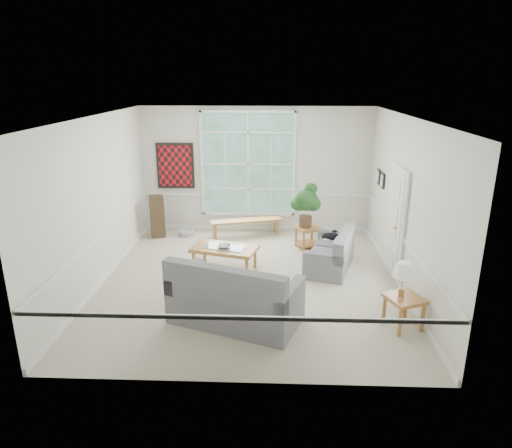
# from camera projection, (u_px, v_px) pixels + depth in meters

# --- Properties ---
(floor) EXTENTS (5.50, 6.00, 0.01)m
(floor) POSITION_uv_depth(u_px,v_px,m) (250.00, 281.00, 8.56)
(floor) COLOR #ACA890
(floor) RESTS_ON ground
(ceiling) EXTENTS (5.50, 6.00, 0.02)m
(ceiling) POSITION_uv_depth(u_px,v_px,m) (250.00, 117.00, 7.63)
(ceiling) COLOR white
(ceiling) RESTS_ON ground
(wall_back) EXTENTS (5.50, 0.02, 3.00)m
(wall_back) POSITION_uv_depth(u_px,v_px,m) (256.00, 170.00, 10.94)
(wall_back) COLOR silver
(wall_back) RESTS_ON ground
(wall_front) EXTENTS (5.50, 0.02, 3.00)m
(wall_front) POSITION_uv_depth(u_px,v_px,m) (236.00, 272.00, 5.24)
(wall_front) COLOR silver
(wall_front) RESTS_ON ground
(wall_left) EXTENTS (0.02, 6.00, 3.00)m
(wall_left) POSITION_uv_depth(u_px,v_px,m) (97.00, 202.00, 8.20)
(wall_left) COLOR silver
(wall_left) RESTS_ON ground
(wall_right) EXTENTS (0.02, 6.00, 3.00)m
(wall_right) POSITION_uv_depth(u_px,v_px,m) (406.00, 205.00, 7.99)
(wall_right) COLOR silver
(wall_right) RESTS_ON ground
(window_back) EXTENTS (2.30, 0.08, 2.40)m
(window_back) POSITION_uv_depth(u_px,v_px,m) (248.00, 164.00, 10.87)
(window_back) COLOR white
(window_back) RESTS_ON wall_back
(entry_door) EXTENTS (0.08, 0.90, 2.10)m
(entry_door) POSITION_uv_depth(u_px,v_px,m) (393.00, 219.00, 8.70)
(entry_door) COLOR white
(entry_door) RESTS_ON floor
(door_sidelight) EXTENTS (0.08, 0.26, 1.90)m
(door_sidelight) POSITION_uv_depth(u_px,v_px,m) (403.00, 224.00, 8.07)
(door_sidelight) COLOR white
(door_sidelight) RESTS_ON wall_right
(wall_art) EXTENTS (0.90, 0.06, 1.10)m
(wall_art) POSITION_uv_depth(u_px,v_px,m) (175.00, 166.00, 10.94)
(wall_art) COLOR maroon
(wall_art) RESTS_ON wall_back
(wall_frame_near) EXTENTS (0.04, 0.26, 0.32)m
(wall_frame_near) POSITION_uv_depth(u_px,v_px,m) (382.00, 180.00, 9.64)
(wall_frame_near) COLOR black
(wall_frame_near) RESTS_ON wall_right
(wall_frame_far) EXTENTS (0.04, 0.26, 0.32)m
(wall_frame_far) POSITION_uv_depth(u_px,v_px,m) (378.00, 176.00, 10.02)
(wall_frame_far) COLOR black
(wall_frame_far) RESTS_ON wall_right
(loveseat_right) EXTENTS (1.15, 1.61, 0.78)m
(loveseat_right) POSITION_uv_depth(u_px,v_px,m) (330.00, 250.00, 8.99)
(loveseat_right) COLOR slate
(loveseat_right) RESTS_ON floor
(loveseat_front) EXTENTS (2.17, 1.62, 1.05)m
(loveseat_front) POSITION_uv_depth(u_px,v_px,m) (236.00, 290.00, 7.00)
(loveseat_front) COLOR slate
(loveseat_front) RESTS_ON floor
(coffee_table) EXTENTS (1.39, 0.99, 0.47)m
(coffee_table) POSITION_uv_depth(u_px,v_px,m) (225.00, 258.00, 8.99)
(coffee_table) COLOR #A86F36
(coffee_table) RESTS_ON floor
(pewter_bowl) EXTENTS (0.32, 0.32, 0.08)m
(pewter_bowl) POSITION_uv_depth(u_px,v_px,m) (224.00, 246.00, 8.86)
(pewter_bowl) COLOR #9A9A9E
(pewter_bowl) RESTS_ON coffee_table
(window_bench) EXTENTS (1.72, 0.78, 0.40)m
(window_bench) POSITION_uv_depth(u_px,v_px,m) (246.00, 228.00, 10.91)
(window_bench) COLOR #A86F36
(window_bench) RESTS_ON floor
(end_table) EXTENTS (0.64, 0.64, 0.49)m
(end_table) POSITION_uv_depth(u_px,v_px,m) (308.00, 237.00, 10.12)
(end_table) COLOR #A86F36
(end_table) RESTS_ON floor
(houseplant) EXTENTS (0.58, 0.58, 0.98)m
(houseplant) POSITION_uv_depth(u_px,v_px,m) (306.00, 205.00, 9.89)
(houseplant) COLOR #1E481D
(houseplant) RESTS_ON end_table
(side_table) EXTENTS (0.65, 0.65, 0.51)m
(side_table) POSITION_uv_depth(u_px,v_px,m) (403.00, 312.00, 6.89)
(side_table) COLOR #A86F36
(side_table) RESTS_ON floor
(table_lamp) EXTENTS (0.42, 0.42, 0.54)m
(table_lamp) POSITION_uv_depth(u_px,v_px,m) (403.00, 279.00, 6.76)
(table_lamp) COLOR silver
(table_lamp) RESTS_ON side_table
(pet_bed) EXTENTS (0.40, 0.40, 0.11)m
(pet_bed) POSITION_uv_depth(u_px,v_px,m) (186.00, 233.00, 10.98)
(pet_bed) COLOR gray
(pet_bed) RESTS_ON floor
(floor_speaker) EXTENTS (0.38, 0.34, 1.01)m
(floor_speaker) POSITION_uv_depth(u_px,v_px,m) (157.00, 216.00, 10.73)
(floor_speaker) COLOR #412F1D
(floor_speaker) RESTS_ON floor
(cat) EXTENTS (0.47, 0.42, 0.18)m
(cat) POSITION_uv_depth(u_px,v_px,m) (331.00, 236.00, 9.44)
(cat) COLOR black
(cat) RESTS_ON loveseat_right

